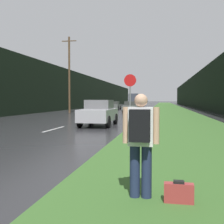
{
  "coord_description": "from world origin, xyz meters",
  "views": [
    {
      "loc": [
        5.72,
        -0.76,
        1.58
      ],
      "look_at": [
        2.77,
        15.67,
        0.85
      ],
      "focal_mm": 45.0,
      "sensor_mm": 36.0,
      "label": 1
    }
  ],
  "objects_px": {
    "hitchhiker_with_backpack": "(141,139)",
    "suitcase": "(179,193)",
    "delivery_truck": "(134,99)",
    "car_passing_near": "(99,113)",
    "car_passing_far": "(131,107)",
    "stop_sign": "(130,97)",
    "car_oncoming": "(114,105)"
  },
  "relations": [
    {
      "from": "suitcase",
      "to": "car_passing_near",
      "type": "bearing_deg",
      "value": 108.96
    },
    {
      "from": "stop_sign",
      "to": "car_oncoming",
      "type": "height_order",
      "value": "stop_sign"
    },
    {
      "from": "car_passing_near",
      "to": "delivery_truck",
      "type": "distance_m",
      "value": 60.48
    },
    {
      "from": "car_oncoming",
      "to": "delivery_truck",
      "type": "relative_size",
      "value": 0.57
    },
    {
      "from": "hitchhiker_with_backpack",
      "to": "delivery_truck",
      "type": "distance_m",
      "value": 72.98
    },
    {
      "from": "suitcase",
      "to": "car_oncoming",
      "type": "xyz_separation_m",
      "value": [
        -7.9,
        40.09,
        0.51
      ]
    },
    {
      "from": "car_passing_near",
      "to": "car_oncoming",
      "type": "height_order",
      "value": "car_passing_near"
    },
    {
      "from": "stop_sign",
      "to": "suitcase",
      "type": "distance_m",
      "value": 10.14
    },
    {
      "from": "delivery_truck",
      "to": "car_passing_near",
      "type": "bearing_deg",
      "value": -86.36
    },
    {
      "from": "suitcase",
      "to": "delivery_truck",
      "type": "xyz_separation_m",
      "value": [
        -7.9,
        72.72,
        1.53
      ]
    },
    {
      "from": "stop_sign",
      "to": "car_passing_far",
      "type": "relative_size",
      "value": 0.67
    },
    {
      "from": "stop_sign",
      "to": "hitchhiker_with_backpack",
      "type": "distance_m",
      "value": 9.86
    },
    {
      "from": "suitcase",
      "to": "delivery_truck",
      "type": "relative_size",
      "value": 0.06
    },
    {
      "from": "car_passing_near",
      "to": "car_oncoming",
      "type": "distance_m",
      "value": 27.98
    },
    {
      "from": "delivery_truck",
      "to": "car_passing_far",
      "type": "bearing_deg",
      "value": -84.77
    },
    {
      "from": "delivery_truck",
      "to": "stop_sign",
      "type": "bearing_deg",
      "value": -84.52
    },
    {
      "from": "suitcase",
      "to": "car_oncoming",
      "type": "distance_m",
      "value": 40.86
    },
    {
      "from": "car_passing_far",
      "to": "car_oncoming",
      "type": "bearing_deg",
      "value": -67.54
    },
    {
      "from": "suitcase",
      "to": "car_passing_far",
      "type": "distance_m",
      "value": 31.07
    },
    {
      "from": "stop_sign",
      "to": "car_passing_near",
      "type": "xyz_separation_m",
      "value": [
        -2.19,
        2.52,
        -0.93
      ]
    },
    {
      "from": "suitcase",
      "to": "delivery_truck",
      "type": "distance_m",
      "value": 73.16
    },
    {
      "from": "stop_sign",
      "to": "suitcase",
      "type": "bearing_deg",
      "value": -79.29
    },
    {
      "from": "stop_sign",
      "to": "delivery_truck",
      "type": "height_order",
      "value": "delivery_truck"
    },
    {
      "from": "car_passing_near",
      "to": "car_passing_far",
      "type": "relative_size",
      "value": 0.95
    },
    {
      "from": "stop_sign",
      "to": "hitchhiker_with_backpack",
      "type": "xyz_separation_m",
      "value": [
        1.27,
        -9.75,
        -0.75
      ]
    },
    {
      "from": "car_passing_far",
      "to": "delivery_truck",
      "type": "distance_m",
      "value": 42.11
    },
    {
      "from": "car_oncoming",
      "to": "car_passing_near",
      "type": "bearing_deg",
      "value": -82.11
    },
    {
      "from": "hitchhiker_with_backpack",
      "to": "suitcase",
      "type": "height_order",
      "value": "hitchhiker_with_backpack"
    },
    {
      "from": "stop_sign",
      "to": "delivery_truck",
      "type": "bearing_deg",
      "value": 95.48
    },
    {
      "from": "suitcase",
      "to": "car_oncoming",
      "type": "relative_size",
      "value": 0.11
    },
    {
      "from": "suitcase",
      "to": "car_passing_near",
      "type": "relative_size",
      "value": 0.11
    },
    {
      "from": "hitchhiker_with_backpack",
      "to": "delivery_truck",
      "type": "height_order",
      "value": "delivery_truck"
    }
  ]
}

